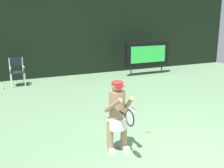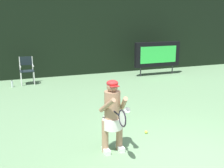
{
  "view_description": "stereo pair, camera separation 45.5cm",
  "coord_description": "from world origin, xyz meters",
  "px_view_note": "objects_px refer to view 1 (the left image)",
  "views": [
    {
      "loc": [
        -3.33,
        -3.44,
        2.59
      ],
      "look_at": [
        -0.68,
        2.25,
        1.05
      ],
      "focal_mm": 43.94,
      "sensor_mm": 36.0,
      "label": 1
    },
    {
      "loc": [
        -2.91,
        -3.61,
        2.59
      ],
      "look_at": [
        -0.68,
        2.25,
        1.05
      ],
      "focal_mm": 43.94,
      "sensor_mm": 36.0,
      "label": 2
    }
  ],
  "objects_px": {
    "scoreboard": "(147,54)",
    "umpire_chair": "(17,70)",
    "tennis_racket": "(129,118)",
    "tennis_ball_loose": "(147,131)",
    "water_bottle": "(2,86)",
    "tennis_player": "(117,114)"
  },
  "relations": [
    {
      "from": "tennis_racket",
      "to": "umpire_chair",
      "type": "bearing_deg",
      "value": 92.05
    },
    {
      "from": "umpire_chair",
      "to": "tennis_ball_loose",
      "type": "relative_size",
      "value": 15.88
    },
    {
      "from": "water_bottle",
      "to": "tennis_player",
      "type": "xyz_separation_m",
      "value": [
        1.74,
        -6.1,
        0.65
      ]
    },
    {
      "from": "scoreboard",
      "to": "tennis_player",
      "type": "distance_m",
      "value": 7.62
    },
    {
      "from": "umpire_chair",
      "to": "tennis_ball_loose",
      "type": "distance_m",
      "value": 6.32
    },
    {
      "from": "tennis_player",
      "to": "tennis_racket",
      "type": "distance_m",
      "value": 0.51
    },
    {
      "from": "scoreboard",
      "to": "umpire_chair",
      "type": "xyz_separation_m",
      "value": [
        -5.67,
        0.28,
        -0.33
      ]
    },
    {
      "from": "tennis_racket",
      "to": "tennis_ball_loose",
      "type": "height_order",
      "value": "tennis_racket"
    },
    {
      "from": "scoreboard",
      "to": "water_bottle",
      "type": "xyz_separation_m",
      "value": [
        -6.26,
        -0.03,
        -0.82
      ]
    },
    {
      "from": "scoreboard",
      "to": "tennis_ball_loose",
      "type": "distance_m",
      "value": 6.7
    },
    {
      "from": "scoreboard",
      "to": "tennis_player",
      "type": "height_order",
      "value": "scoreboard"
    },
    {
      "from": "umpire_chair",
      "to": "tennis_ball_loose",
      "type": "xyz_separation_m",
      "value": [
        2.16,
        -5.91,
        -0.58
      ]
    },
    {
      "from": "water_bottle",
      "to": "tennis_ball_loose",
      "type": "relative_size",
      "value": 3.9
    },
    {
      "from": "tennis_player",
      "to": "tennis_racket",
      "type": "xyz_separation_m",
      "value": [
        -0.02,
        -0.5,
        0.1
      ]
    },
    {
      "from": "umpire_chair",
      "to": "tennis_racket",
      "type": "xyz_separation_m",
      "value": [
        1.13,
        -6.91,
        0.26
      ]
    },
    {
      "from": "scoreboard",
      "to": "water_bottle",
      "type": "relative_size",
      "value": 8.3
    },
    {
      "from": "scoreboard",
      "to": "water_bottle",
      "type": "distance_m",
      "value": 6.31
    },
    {
      "from": "umpire_chair",
      "to": "tennis_player",
      "type": "bearing_deg",
      "value": -79.84
    },
    {
      "from": "water_bottle",
      "to": "tennis_racket",
      "type": "xyz_separation_m",
      "value": [
        1.72,
        -6.6,
        0.75
      ]
    },
    {
      "from": "tennis_player",
      "to": "tennis_racket",
      "type": "bearing_deg",
      "value": -92.28
    },
    {
      "from": "tennis_racket",
      "to": "scoreboard",
      "type": "bearing_deg",
      "value": 48.39
    },
    {
      "from": "scoreboard",
      "to": "tennis_player",
      "type": "bearing_deg",
      "value": -126.41
    }
  ]
}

